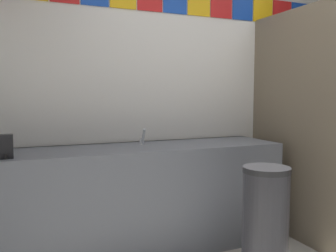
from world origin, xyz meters
TOP-DOWN VIEW (x-y plane):
  - wall_back at (-0.00, 1.56)m, footprint 3.66×0.09m
  - vanity_counter at (-0.63, 1.22)m, footprint 2.29×0.61m
  - faucet_center at (-0.63, 1.31)m, footprint 0.04×0.10m
  - soap_dispenser at (-1.67, 1.03)m, footprint 0.09×0.09m
  - toilet at (1.25, 1.10)m, footprint 0.39×0.49m
  - trash_bin at (0.03, 0.51)m, footprint 0.34×0.34m

SIDE VIEW (x-z plane):
  - toilet at x=1.25m, z-range -0.07..0.67m
  - trash_bin at x=0.03m, z-range 0.00..0.77m
  - vanity_counter at x=-0.63m, z-range 0.01..0.87m
  - faucet_center at x=-0.63m, z-range 0.85..0.99m
  - soap_dispenser at x=-1.67m, z-range 0.87..1.03m
  - wall_back at x=0.00m, z-range 0.01..2.62m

